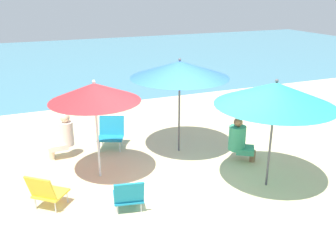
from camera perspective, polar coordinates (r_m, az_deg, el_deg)
ground_plane at (r=6.97m, az=2.62°, el=-8.89°), size 40.00×40.00×0.00m
sea_water at (r=19.54m, az=-14.58°, el=9.69°), size 40.00×16.00×0.01m
umbrella_red at (r=6.77m, az=-11.17°, el=5.08°), size 1.65×1.65×1.89m
umbrella_teal at (r=6.54m, az=16.10°, el=4.72°), size 2.06×2.06×1.99m
umbrella_blue at (r=7.77m, az=1.80°, el=8.64°), size 2.07×2.07×2.06m
beach_chair_a at (r=6.39m, az=-18.15°, el=-9.44°), size 0.70×0.71×0.67m
beach_chair_b at (r=8.48m, az=-8.68°, el=-0.89°), size 0.72×0.71×0.69m
beach_chair_c at (r=6.11m, az=-6.06°, el=-10.46°), size 0.57×0.66×0.61m
person_a at (r=8.14m, az=-15.61°, el=-1.37°), size 0.55×0.31×0.98m
person_b at (r=7.83m, az=10.83°, el=-2.06°), size 0.57×0.52×0.94m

